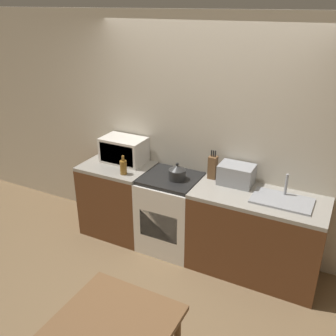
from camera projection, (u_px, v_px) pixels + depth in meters
ground_plane at (164, 287)px, 3.82m from camera, size 16.00×16.00×0.00m
wall_back at (206, 137)px, 4.11m from camera, size 10.00×0.06×2.60m
counter_left_run at (119, 198)px, 4.60m from camera, size 0.80×0.62×0.90m
counter_right_run at (255, 235)px, 3.89m from camera, size 1.33×0.62×0.90m
stove_range at (171, 212)px, 4.30m from camera, size 0.64×0.62×0.90m
kettle at (177, 172)px, 4.02m from camera, size 0.19×0.19×0.19m
microwave at (124, 150)px, 4.44m from camera, size 0.51×0.33×0.30m
bottle at (123, 167)px, 4.15m from camera, size 0.08×0.08×0.22m
knife_block at (213, 167)px, 4.04m from camera, size 0.09×0.09×0.32m
toaster_oven at (236, 175)px, 3.91m from camera, size 0.36×0.25×0.22m
sink_basin at (282, 200)px, 3.61m from camera, size 0.58×0.35×0.24m
dining_table at (113, 334)px, 2.52m from camera, size 0.78×0.75×0.72m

